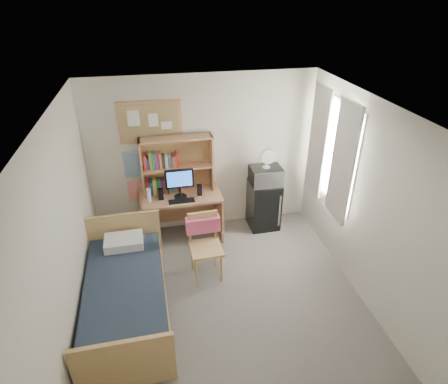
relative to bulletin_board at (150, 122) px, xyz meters
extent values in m
cube|color=slate|center=(0.78, -2.08, -1.93)|extent=(3.60, 4.20, 0.02)
cube|color=white|center=(0.78, -2.08, 0.68)|extent=(3.60, 4.20, 0.02)
cube|color=silver|center=(0.78, 0.02, -0.62)|extent=(3.60, 0.04, 2.60)
cube|color=silver|center=(-1.02, -2.08, -0.62)|extent=(0.04, 4.20, 2.60)
cube|color=silver|center=(2.58, -2.08, -0.62)|extent=(0.04, 4.20, 2.60)
cube|color=white|center=(2.53, -0.88, -0.32)|extent=(0.10, 1.40, 1.70)
cube|color=beige|center=(2.50, -1.28, -0.32)|extent=(0.04, 0.55, 1.70)
cube|color=beige|center=(2.50, -0.48, -0.32)|extent=(0.04, 0.55, 1.70)
cube|color=tan|center=(0.00, 0.00, 0.00)|extent=(0.94, 0.03, 0.64)
cube|color=#2866A0|center=(-0.32, 0.01, -0.67)|extent=(0.30, 0.01, 0.42)
cube|color=red|center=(-0.32, 0.01, -1.14)|extent=(0.28, 0.01, 0.36)
cube|color=tan|center=(0.35, -0.33, -1.52)|extent=(1.30, 0.67, 0.80)
cube|color=tan|center=(0.60, -1.33, -1.43)|extent=(0.51, 0.51, 0.97)
cube|color=black|center=(1.76, -0.25, -1.50)|extent=(0.50, 0.50, 0.84)
cube|color=#19222E|center=(-0.50, -1.87, -1.65)|extent=(1.03, 2.00, 0.54)
cube|color=tan|center=(0.35, -0.18, -0.66)|extent=(1.12, 0.31, 0.91)
cube|color=black|center=(0.35, -0.39, -0.89)|extent=(0.43, 0.04, 0.46)
cube|color=black|center=(0.36, -0.53, -1.11)|extent=(0.40, 0.14, 0.02)
cube|color=black|center=(0.05, -0.39, -1.03)|extent=(0.08, 0.08, 0.18)
cube|color=black|center=(0.65, -0.38, -1.03)|extent=(0.08, 0.08, 0.18)
cylinder|color=white|center=(-0.13, -0.44, -1.00)|extent=(0.07, 0.07, 0.23)
cube|color=#F75E82|center=(0.59, -1.13, -1.17)|extent=(0.49, 0.17, 0.23)
cube|color=silver|center=(1.76, -0.27, -0.94)|extent=(0.50, 0.39, 0.29)
cylinder|color=white|center=(1.76, -0.27, -0.64)|extent=(0.25, 0.25, 0.31)
cube|color=white|center=(-0.51, -1.12, -1.31)|extent=(0.52, 0.37, 0.12)
camera|label=1|loc=(0.03, -5.47, 1.82)|focal=30.00mm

